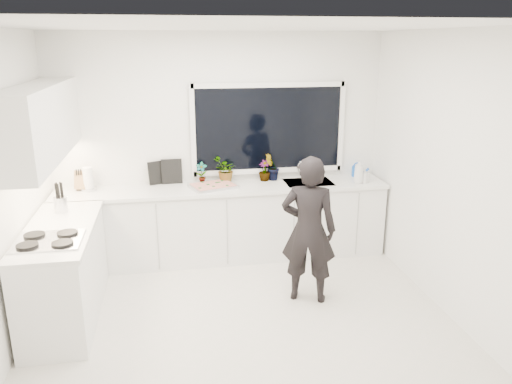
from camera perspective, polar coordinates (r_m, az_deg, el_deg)
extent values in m
cube|color=beige|center=(5.02, -1.59, -14.24)|extent=(4.00, 3.50, 0.02)
cube|color=white|center=(6.17, -4.12, 5.30)|extent=(4.00, 0.02, 2.70)
cube|color=white|center=(4.64, -27.08, -0.43)|extent=(0.02, 3.50, 2.70)
cube|color=white|center=(5.15, 21.00, 1.87)|extent=(0.02, 3.50, 2.70)
cube|color=white|center=(4.30, -1.89, 18.55)|extent=(4.00, 3.50, 0.02)
cube|color=black|center=(6.19, 1.45, 7.26)|extent=(1.80, 0.02, 1.00)
cube|color=white|center=(6.12, -3.63, -3.65)|extent=(3.92, 0.58, 0.88)
cube|color=white|center=(5.19, -21.04, -8.75)|extent=(0.58, 1.60, 0.88)
cube|color=silver|center=(5.97, -3.70, 0.46)|extent=(3.94, 0.62, 0.04)
cube|color=silver|center=(5.01, -21.58, -3.98)|extent=(0.62, 1.60, 0.04)
cube|color=white|center=(5.14, -23.32, 7.31)|extent=(0.34, 2.10, 0.70)
cube|color=silver|center=(6.18, 6.00, 0.69)|extent=(0.58, 0.42, 0.14)
cylinder|color=silver|center=(6.33, 5.55, 2.58)|extent=(0.03, 0.03, 0.22)
cube|color=black|center=(4.69, -22.66, -5.09)|extent=(0.56, 0.48, 0.03)
imported|color=black|center=(5.05, 6.02, -4.34)|extent=(0.65, 0.54, 1.53)
cube|color=silver|center=(5.93, -4.94, 0.67)|extent=(0.60, 0.52, 0.03)
cube|color=red|center=(5.92, -4.94, 0.82)|extent=(0.55, 0.46, 0.01)
cylinder|color=blue|center=(6.52, 11.48, 2.34)|extent=(0.15, 0.15, 0.13)
cylinder|color=silver|center=(6.08, -18.62, 1.36)|extent=(0.13, 0.13, 0.26)
cube|color=#996E47|center=(6.13, -19.34, 1.23)|extent=(0.15, 0.12, 0.22)
cylinder|color=#B3B3B8|center=(5.41, -21.41, -1.34)|extent=(0.15, 0.15, 0.16)
cube|color=black|center=(6.14, -11.22, 2.18)|extent=(0.21, 0.10, 0.28)
cube|color=black|center=(6.13, -9.61, 2.35)|extent=(0.25, 0.03, 0.30)
imported|color=#26662D|center=(6.07, -6.24, 2.17)|extent=(0.15, 0.11, 0.27)
imported|color=#26662D|center=(6.09, -3.50, 2.52)|extent=(0.36, 0.37, 0.31)
imported|color=#26662D|center=(6.17, 0.99, 2.48)|extent=(0.21, 0.21, 0.26)
imported|color=#26662D|center=(6.18, 1.84, 2.84)|extent=(0.23, 0.21, 0.33)
imported|color=#D8BF66|center=(6.18, 11.68, 2.36)|extent=(0.15, 0.14, 0.30)
imported|color=#D8BF66|center=(6.22, 12.32, 1.86)|extent=(0.12, 0.12, 0.19)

